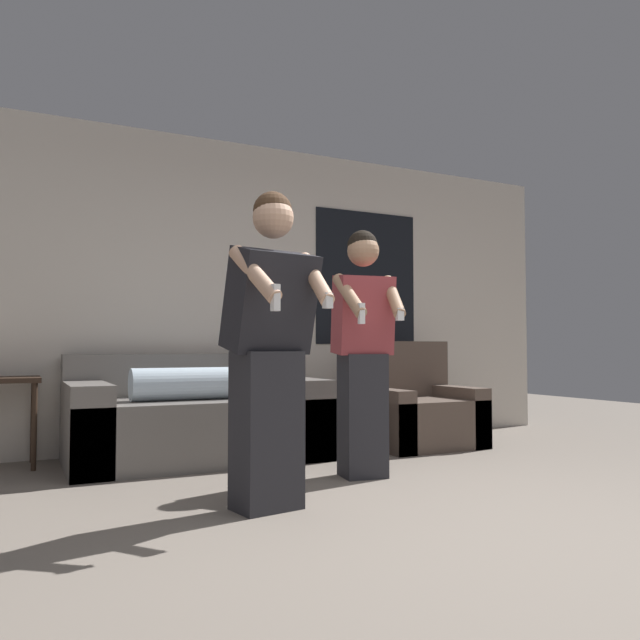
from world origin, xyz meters
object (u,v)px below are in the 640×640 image
Objects in this scene: couch at (196,420)px; side_table at (5,393)px; armchair at (416,411)px; person_right at (363,349)px; person_left at (270,348)px.

couch is 1.37m from side_table.
person_right reaches higher than armchair.
couch is at bearing -11.28° from side_table.
side_table is 0.48× the size of person_right.
couch is 1.73m from person_left.
side_table is (-1.32, 0.26, 0.23)m from couch.
person_left reaches higher than armchair.
person_left is at bearing -55.98° from side_table.
person_left is at bearing -142.84° from armchair.
person_right reaches higher than couch.
armchair is at bearing -7.19° from side_table.
armchair is 0.57× the size of person_right.
armchair is 3.29m from side_table.
armchair is 0.56× the size of person_left.
couch is 1.50m from person_right.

